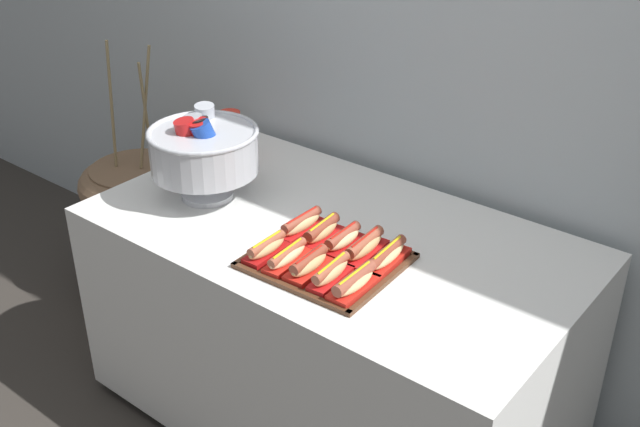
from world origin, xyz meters
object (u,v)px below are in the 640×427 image
at_px(hot_dog_4, 354,283).
at_px(hot_dog_8, 364,247).
at_px(hot_dog_7, 343,240).
at_px(serving_tray, 326,261).
at_px(hot_dog_2, 309,264).
at_px(hot_dog_1, 287,257).
at_px(hot_dog_3, 331,273).
at_px(cup_stack, 231,134).
at_px(hot_dog_0, 267,248).
at_px(hot_dog_5, 302,224).
at_px(punch_bowl, 204,149).
at_px(hot_dog_9, 387,256).
at_px(buffet_table, 333,324).
at_px(floor_vase, 144,230).
at_px(hot_dog_6, 322,232).

distance_m(hot_dog_4, hot_dog_8, 0.18).
bearing_deg(hot_dog_7, hot_dog_8, 2.57).
relative_size(serving_tray, hot_dog_2, 2.62).
xyz_separation_m(hot_dog_1, hot_dog_7, (0.07, 0.17, 0.00)).
bearing_deg(hot_dog_2, hot_dog_1, -177.43).
height_order(hot_dog_3, hot_dog_4, hot_dog_3).
xyz_separation_m(hot_dog_2, cup_stack, (-0.73, 0.44, 0.05)).
xyz_separation_m(hot_dog_0, hot_dog_3, (0.22, 0.01, 0.00)).
distance_m(hot_dog_5, punch_bowl, 0.43).
height_order(hot_dog_1, hot_dog_8, hot_dog_8).
distance_m(hot_dog_9, cup_stack, 0.91).
distance_m(hot_dog_0, cup_stack, 0.74).
bearing_deg(cup_stack, hot_dog_9, -17.26).
distance_m(hot_dog_1, hot_dog_2, 0.08).
bearing_deg(hot_dog_4, hot_dog_3, -177.43).
height_order(hot_dog_0, hot_dog_8, hot_dog_8).
xyz_separation_m(serving_tray, hot_dog_1, (-0.07, -0.09, 0.03)).
xyz_separation_m(hot_dog_4, hot_dog_7, (-0.16, 0.16, 0.00)).
bearing_deg(hot_dog_9, serving_tray, -148.62).
bearing_deg(hot_dog_1, cup_stack, 145.74).
bearing_deg(buffet_table, hot_dog_4, -43.16).
bearing_deg(hot_dog_8, cup_stack, 161.01).
bearing_deg(hot_dog_9, buffet_table, 164.09).
height_order(hot_dog_3, punch_bowl, punch_bowl).
xyz_separation_m(floor_vase, cup_stack, (0.50, 0.06, 0.56)).
distance_m(hot_dog_4, hot_dog_6, 0.28).
distance_m(serving_tray, hot_dog_8, 0.12).
xyz_separation_m(floor_vase, hot_dog_6, (1.15, -0.22, 0.51)).
bearing_deg(hot_dog_7, hot_dog_2, -87.43).
xyz_separation_m(hot_dog_8, cup_stack, (-0.80, 0.27, 0.05)).
bearing_deg(serving_tray, hot_dog_0, -148.62).
height_order(serving_tray, hot_dog_3, hot_dog_3).
height_order(hot_dog_3, hot_dog_5, same).
relative_size(hot_dog_2, punch_bowl, 0.45).
bearing_deg(hot_dog_6, hot_dog_4, -33.68).
height_order(serving_tray, cup_stack, cup_stack).
relative_size(serving_tray, hot_dog_1, 2.45).
bearing_deg(hot_dog_8, hot_dog_6, -177.43).
bearing_deg(hot_dog_6, hot_dog_8, 2.57).
bearing_deg(hot_dog_0, buffet_table, 78.47).
distance_m(hot_dog_1, hot_dog_5, 0.18).
xyz_separation_m(hot_dog_6, hot_dog_8, (0.15, 0.01, 0.00)).
relative_size(buffet_table, hot_dog_2, 9.50).
bearing_deg(cup_stack, serving_tray, -26.39).
bearing_deg(punch_bowl, hot_dog_4, -11.97).
relative_size(buffet_table, serving_tray, 3.63).
height_order(hot_dog_4, cup_stack, cup_stack).
xyz_separation_m(hot_dog_2, hot_dog_9, (0.14, 0.17, -0.00)).
relative_size(hot_dog_0, hot_dog_7, 1.00).
distance_m(hot_dog_6, hot_dog_9, 0.23).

